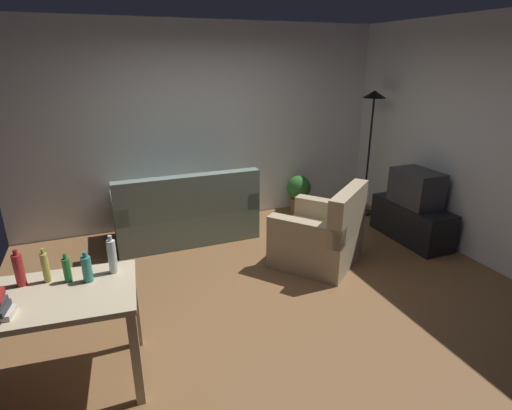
{
  "coord_description": "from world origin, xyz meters",
  "views": [
    {
      "loc": [
        -1.39,
        -3.28,
        2.24
      ],
      "look_at": [
        0.1,
        0.5,
        0.75
      ],
      "focal_mm": 28.41,
      "sensor_mm": 36.0,
      "label": 1
    }
  ],
  "objects_px": {
    "bottle_clear": "(112,256)",
    "tv_stand": "(411,222)",
    "bottle_green": "(67,270)",
    "bottle_tall": "(87,269)",
    "torchiere_lamp": "(372,120)",
    "armchair": "(322,236)",
    "potted_plant": "(299,191)",
    "bottle_squat": "(46,267)",
    "couch": "(186,216)",
    "desk": "(44,310)",
    "tv": "(416,188)",
    "bottle_red": "(19,270)"
  },
  "relations": [
    {
      "from": "tv",
      "to": "bottle_green",
      "type": "height_order",
      "value": "bottle_green"
    },
    {
      "from": "bottle_squat",
      "to": "armchair",
      "type": "bearing_deg",
      "value": 16.6
    },
    {
      "from": "potted_plant",
      "to": "bottle_red",
      "type": "distance_m",
      "value": 4.12
    },
    {
      "from": "desk",
      "to": "bottle_squat",
      "type": "xyz_separation_m",
      "value": [
        0.03,
        0.18,
        0.22
      ]
    },
    {
      "from": "potted_plant",
      "to": "bottle_squat",
      "type": "xyz_separation_m",
      "value": [
        -3.19,
        -2.34,
        0.54
      ]
    },
    {
      "from": "tv",
      "to": "bottle_clear",
      "type": "height_order",
      "value": "bottle_clear"
    },
    {
      "from": "bottle_clear",
      "to": "tv_stand",
      "type": "bearing_deg",
      "value": 14.57
    },
    {
      "from": "potted_plant",
      "to": "bottle_red",
      "type": "xyz_separation_m",
      "value": [
        -3.35,
        -2.33,
        0.55
      ]
    },
    {
      "from": "couch",
      "to": "bottle_clear",
      "type": "xyz_separation_m",
      "value": [
        -0.95,
        -2.06,
        0.58
      ]
    },
    {
      "from": "desk",
      "to": "bottle_squat",
      "type": "relative_size",
      "value": 4.96
    },
    {
      "from": "desk",
      "to": "bottle_green",
      "type": "distance_m",
      "value": 0.29
    },
    {
      "from": "bottle_red",
      "to": "bottle_squat",
      "type": "relative_size",
      "value": 1.07
    },
    {
      "from": "tv_stand",
      "to": "torchiere_lamp",
      "type": "height_order",
      "value": "torchiere_lamp"
    },
    {
      "from": "desk",
      "to": "armchair",
      "type": "xyz_separation_m",
      "value": [
        2.72,
        0.98,
        -0.33
      ]
    },
    {
      "from": "bottle_green",
      "to": "bottle_red",
      "type": "bearing_deg",
      "value": 167.74
    },
    {
      "from": "tv_stand",
      "to": "armchair",
      "type": "distance_m",
      "value": 1.4
    },
    {
      "from": "torchiere_lamp",
      "to": "armchair",
      "type": "xyz_separation_m",
      "value": [
        -1.4,
        -1.12,
        -1.09
      ]
    },
    {
      "from": "couch",
      "to": "desk",
      "type": "xyz_separation_m",
      "value": [
        -1.42,
        -2.21,
        0.34
      ]
    },
    {
      "from": "tv",
      "to": "torchiere_lamp",
      "type": "distance_m",
      "value": 1.24
    },
    {
      "from": "tv",
      "to": "desk",
      "type": "xyz_separation_m",
      "value": [
        -4.12,
        -1.1,
        -0.05
      ]
    },
    {
      "from": "tv_stand",
      "to": "bottle_red",
      "type": "distance_m",
      "value": 4.39
    },
    {
      "from": "bottle_green",
      "to": "tv",
      "type": "bearing_deg",
      "value": 13.78
    },
    {
      "from": "bottle_squat",
      "to": "bottle_clear",
      "type": "xyz_separation_m",
      "value": [
        0.44,
        -0.03,
        0.02
      ]
    },
    {
      "from": "potted_plant",
      "to": "bottle_tall",
      "type": "distance_m",
      "value": 3.84
    },
    {
      "from": "potted_plant",
      "to": "bottle_tall",
      "type": "bearing_deg",
      "value": -140.1
    },
    {
      "from": "tv_stand",
      "to": "desk",
      "type": "height_order",
      "value": "desk"
    },
    {
      "from": "tv_stand",
      "to": "tv",
      "type": "xyz_separation_m",
      "value": [
        0.0,
        -0.0,
        0.46
      ]
    },
    {
      "from": "desk",
      "to": "bottle_green",
      "type": "xyz_separation_m",
      "value": [
        0.17,
        0.13,
        0.2
      ]
    },
    {
      "from": "potted_plant",
      "to": "armchair",
      "type": "relative_size",
      "value": 0.46
    },
    {
      "from": "tv_stand",
      "to": "bottle_clear",
      "type": "xyz_separation_m",
      "value": [
        -3.65,
        -0.95,
        0.65
      ]
    },
    {
      "from": "tv_stand",
      "to": "bottle_red",
      "type": "xyz_separation_m",
      "value": [
        -4.25,
        -0.91,
        0.64
      ]
    },
    {
      "from": "couch",
      "to": "armchair",
      "type": "relative_size",
      "value": 1.44
    },
    {
      "from": "bottle_red",
      "to": "bottle_squat",
      "type": "bearing_deg",
      "value": -3.62
    },
    {
      "from": "bottle_squat",
      "to": "couch",
      "type": "bearing_deg",
      "value": 55.56
    },
    {
      "from": "torchiere_lamp",
      "to": "armchair",
      "type": "distance_m",
      "value": 2.1
    },
    {
      "from": "couch",
      "to": "tv_stand",
      "type": "distance_m",
      "value": 2.92
    },
    {
      "from": "couch",
      "to": "bottle_green",
      "type": "height_order",
      "value": "bottle_green"
    },
    {
      "from": "bottle_green",
      "to": "bottle_tall",
      "type": "relative_size",
      "value": 0.95
    },
    {
      "from": "bottle_tall",
      "to": "bottle_red",
      "type": "bearing_deg",
      "value": 165.58
    },
    {
      "from": "torchiere_lamp",
      "to": "bottle_red",
      "type": "height_order",
      "value": "torchiere_lamp"
    },
    {
      "from": "torchiere_lamp",
      "to": "couch",
      "type": "bearing_deg",
      "value": 177.77
    },
    {
      "from": "desk",
      "to": "torchiere_lamp",
      "type": "bearing_deg",
      "value": 32.09
    },
    {
      "from": "bottle_green",
      "to": "bottle_tall",
      "type": "distance_m",
      "value": 0.14
    },
    {
      "from": "tv",
      "to": "bottle_red",
      "type": "bearing_deg",
      "value": 102.02
    },
    {
      "from": "desk",
      "to": "bottle_tall",
      "type": "relative_size",
      "value": 5.57
    },
    {
      "from": "bottle_green",
      "to": "bottle_clear",
      "type": "bearing_deg",
      "value": 4.11
    },
    {
      "from": "tv_stand",
      "to": "tv",
      "type": "distance_m",
      "value": 0.46
    },
    {
      "from": "tv",
      "to": "tv_stand",
      "type": "bearing_deg",
      "value": 90.0
    },
    {
      "from": "bottle_red",
      "to": "bottle_squat",
      "type": "height_order",
      "value": "bottle_red"
    },
    {
      "from": "armchair",
      "to": "bottle_green",
      "type": "xyz_separation_m",
      "value": [
        -2.56,
        -0.86,
        0.53
      ]
    }
  ]
}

